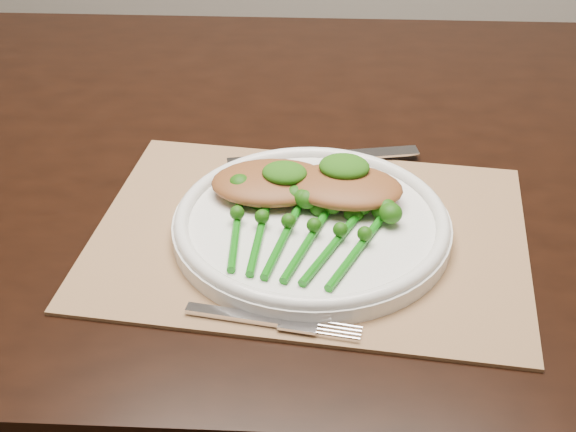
# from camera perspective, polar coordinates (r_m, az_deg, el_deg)

# --- Properties ---
(dining_table) EXTENTS (1.69, 1.08, 0.75)m
(dining_table) POSITION_cam_1_polar(r_m,az_deg,el_deg) (1.23, -0.32, -10.36)
(dining_table) COLOR black
(dining_table) RESTS_ON ground
(placemat) EXTENTS (0.45, 0.33, 0.00)m
(placemat) POSITION_cam_1_polar(r_m,az_deg,el_deg) (0.85, 1.56, -1.29)
(placemat) COLOR #99724E
(placemat) RESTS_ON dining_table
(dinner_plate) EXTENTS (0.29, 0.29, 0.03)m
(dinner_plate) POSITION_cam_1_polar(r_m,az_deg,el_deg) (0.84, 1.69, -0.50)
(dinner_plate) COLOR white
(dinner_plate) RESTS_ON placemat
(knife) EXTENTS (0.23, 0.09, 0.01)m
(knife) POSITION_cam_1_polar(r_m,az_deg,el_deg) (0.97, 1.21, 4.12)
(knife) COLOR silver
(knife) RESTS_ON placemat
(fork) EXTENTS (0.16, 0.03, 0.01)m
(fork) POSITION_cam_1_polar(r_m,az_deg,el_deg) (0.73, -0.29, -7.56)
(fork) COLOR silver
(fork) RESTS_ON placemat
(chicken_fillet_left) EXTENTS (0.15, 0.12, 0.03)m
(chicken_fillet_left) POSITION_cam_1_polar(r_m,az_deg,el_deg) (0.87, -1.15, 2.41)
(chicken_fillet_left) COLOR brown
(chicken_fillet_left) RESTS_ON dinner_plate
(chicken_fillet_right) EXTENTS (0.13, 0.09, 0.02)m
(chicken_fillet_right) POSITION_cam_1_polar(r_m,az_deg,el_deg) (0.86, 4.05, 2.11)
(chicken_fillet_right) COLOR brown
(chicken_fillet_right) RESTS_ON dinner_plate
(pesto_dollop_left) EXTENTS (0.05, 0.04, 0.02)m
(pesto_dollop_left) POSITION_cam_1_polar(r_m,az_deg,el_deg) (0.86, -0.25, 3.09)
(pesto_dollop_left) COLOR #16480A
(pesto_dollop_left) RESTS_ON chicken_fillet_left
(pesto_dollop_right) EXTENTS (0.05, 0.05, 0.02)m
(pesto_dollop_right) POSITION_cam_1_polar(r_m,az_deg,el_deg) (0.86, 4.03, 3.52)
(pesto_dollop_right) COLOR #16480A
(pesto_dollop_right) RESTS_ON chicken_fillet_right
(broccolini_bundle) EXTENTS (0.16, 0.18, 0.04)m
(broccolini_bundle) POSITION_cam_1_polar(r_m,az_deg,el_deg) (0.80, 0.51, -1.77)
(broccolini_bundle) COLOR #0E660D
(broccolini_bundle) RESTS_ON dinner_plate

